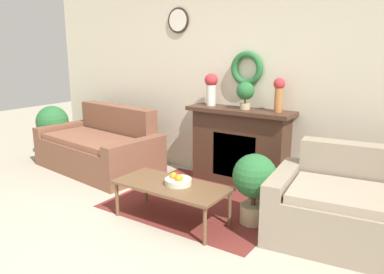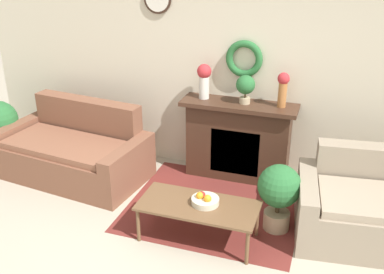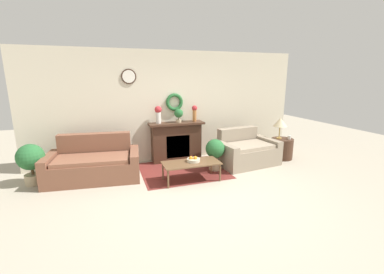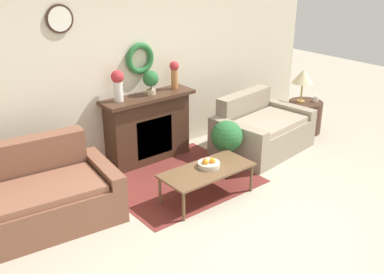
{
  "view_description": "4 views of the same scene",
  "coord_description": "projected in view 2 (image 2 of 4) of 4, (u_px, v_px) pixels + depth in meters",
  "views": [
    {
      "loc": [
        2.16,
        -1.96,
        1.71
      ],
      "look_at": [
        -0.15,
        1.46,
        0.73
      ],
      "focal_mm": 35.0,
      "sensor_mm": 36.0,
      "label": 1
    },
    {
      "loc": [
        1.14,
        -2.66,
        2.75
      ],
      "look_at": [
        -0.19,
        1.27,
        0.89
      ],
      "focal_mm": 42.0,
      "sensor_mm": 36.0,
      "label": 2
    },
    {
      "loc": [
        -1.55,
        -3.83,
        2.08
      ],
      "look_at": [
        0.22,
        1.38,
        0.78
      ],
      "focal_mm": 24.0,
      "sensor_mm": 36.0,
      "label": 3
    },
    {
      "loc": [
        -3.16,
        -2.8,
        2.83
      ],
      "look_at": [
        0.02,
        1.13,
        0.71
      ],
      "focal_mm": 42.0,
      "sensor_mm": 36.0,
      "label": 4
    }
  ],
  "objects": [
    {
      "name": "fruit_bowl",
      "position": [
        205.0,
        200.0,
        4.31
      ],
      "size": [
        0.27,
        0.27,
        0.12
      ],
      "color": "beige",
      "rests_on": "coffee_table"
    },
    {
      "name": "potted_plant_floor_by_loveseat",
      "position": [
        279.0,
        191.0,
        4.45
      ],
      "size": [
        0.43,
        0.43,
        0.71
      ],
      "color": "tan",
      "rests_on": "ground_plane"
    },
    {
      "name": "couch_left",
      "position": [
        74.0,
        152.0,
        5.56
      ],
      "size": [
        1.93,
        1.17,
        0.89
      ],
      "rotation": [
        0.0,
        0.0,
        -0.12
      ],
      "color": "brown",
      "rests_on": "ground_plane"
    },
    {
      "name": "potted_plant_on_mantel",
      "position": [
        245.0,
        86.0,
        5.11
      ],
      "size": [
        0.22,
        0.22,
        0.34
      ],
      "color": "tan",
      "rests_on": "fireplace"
    },
    {
      "name": "coffee_table",
      "position": [
        198.0,
        207.0,
        4.33
      ],
      "size": [
        1.16,
        0.54,
        0.39
      ],
      "color": "brown",
      "rests_on": "ground_plane"
    },
    {
      "name": "vase_on_mantel_right",
      "position": [
        283.0,
        87.0,
        5.0
      ],
      "size": [
        0.14,
        0.14,
        0.4
      ],
      "color": "#AD6B38",
      "rests_on": "fireplace"
    },
    {
      "name": "vase_on_mantel_left",
      "position": [
        204.0,
        79.0,
        5.26
      ],
      "size": [
        0.17,
        0.17,
        0.42
      ],
      "color": "silver",
      "rests_on": "fireplace"
    },
    {
      "name": "fireplace",
      "position": [
        238.0,
        140.0,
        5.43
      ],
      "size": [
        1.36,
        0.41,
        0.98
      ],
      "color": "#42281C",
      "rests_on": "ground_plane"
    },
    {
      "name": "loveseat_right",
      "position": [
        371.0,
        209.0,
        4.4
      ],
      "size": [
        1.52,
        1.13,
        0.83
      ],
      "rotation": [
        0.0,
        0.0,
        0.12
      ],
      "color": "gray",
      "rests_on": "ground_plane"
    },
    {
      "name": "floor_rug",
      "position": [
        215.0,
        206.0,
        4.99
      ],
      "size": [
        1.86,
        1.64,
        0.01
      ],
      "color": "maroon",
      "rests_on": "ground_plane"
    },
    {
      "name": "wall_back",
      "position": [
        238.0,
        66.0,
        5.28
      ],
      "size": [
        6.8,
        0.15,
        2.7
      ],
      "color": "beige",
      "rests_on": "ground_plane"
    }
  ]
}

